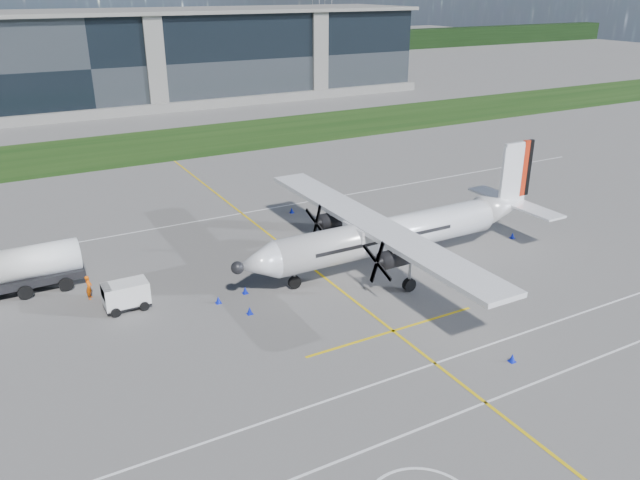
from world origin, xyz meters
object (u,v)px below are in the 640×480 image
(turboprop_aircraft, at_px, (399,213))
(safety_cone_portwing, at_px, (512,358))
(safety_cone_fwd, at_px, (218,300))
(safety_cone_nose_stbd, at_px, (245,290))
(baggage_tug, at_px, (126,296))
(fuel_tanker_truck, at_px, (8,273))
(ground_crew_person, at_px, (89,286))
(pylon_east, at_px, (322,0))
(safety_cone_stbdwing, at_px, (292,210))
(safety_cone_tail, at_px, (512,235))
(safety_cone_nose_port, at_px, (250,310))

(turboprop_aircraft, distance_m, safety_cone_portwing, 14.60)
(safety_cone_fwd, relative_size, safety_cone_nose_stbd, 1.00)
(baggage_tug, height_order, safety_cone_portwing, baggage_tug)
(fuel_tanker_truck, relative_size, safety_cone_nose_stbd, 17.05)
(ground_crew_person, bearing_deg, baggage_tug, -120.73)
(pylon_east, xyz_separation_m, safety_cone_fwd, (-90.01, -147.48, -14.75))
(safety_cone_stbdwing, bearing_deg, safety_cone_nose_stbd, -127.69)
(ground_crew_person, relative_size, safety_cone_nose_stbd, 3.80)
(baggage_tug, distance_m, safety_cone_portwing, 23.99)
(safety_cone_fwd, bearing_deg, safety_cone_nose_stbd, 11.98)
(safety_cone_nose_stbd, bearing_deg, safety_cone_fwd, -168.02)
(fuel_tanker_truck, xyz_separation_m, safety_cone_portwing, (23.63, -22.44, -1.35))
(ground_crew_person, relative_size, safety_cone_fwd, 3.80)
(safety_cone_tail, bearing_deg, baggage_tug, 174.05)
(fuel_tanker_truck, xyz_separation_m, ground_crew_person, (4.50, -3.20, -0.65))
(pylon_east, xyz_separation_m, fuel_tanker_truck, (-101.77, -139.49, -13.40))
(turboprop_aircraft, bearing_deg, pylon_east, 62.81)
(ground_crew_person, height_order, safety_cone_portwing, ground_crew_person)
(safety_cone_fwd, bearing_deg, safety_cone_portwing, -50.60)
(baggage_tug, distance_m, safety_cone_nose_port, 8.07)
(baggage_tug, bearing_deg, safety_cone_tail, -5.95)
(pylon_east, relative_size, safety_cone_nose_stbd, 60.00)
(safety_cone_portwing, bearing_deg, fuel_tanker_truck, 136.48)
(safety_cone_fwd, height_order, safety_cone_tail, same)
(ground_crew_person, distance_m, safety_cone_stbdwing, 21.19)
(fuel_tanker_truck, bearing_deg, safety_cone_fwd, -34.20)
(baggage_tug, bearing_deg, safety_cone_portwing, -43.94)
(turboprop_aircraft, relative_size, ground_crew_person, 14.09)
(fuel_tanker_truck, xyz_separation_m, baggage_tug, (6.36, -5.79, -0.70))
(pylon_east, height_order, safety_cone_tail, pylon_east)
(safety_cone_nose_port, bearing_deg, safety_cone_portwing, -48.67)
(safety_cone_nose_stbd, bearing_deg, turboprop_aircraft, -4.57)
(safety_cone_portwing, bearing_deg, safety_cone_nose_port, 131.33)
(safety_cone_portwing, xyz_separation_m, safety_cone_tail, (13.43, 13.44, 0.00))
(safety_cone_tail, bearing_deg, safety_cone_nose_port, -176.79)
(safety_cone_fwd, bearing_deg, fuel_tanker_truck, 145.80)
(turboprop_aircraft, bearing_deg, safety_cone_nose_port, -171.73)
(safety_cone_stbdwing, distance_m, safety_cone_nose_stbd, 16.36)
(pylon_east, xyz_separation_m, safety_cone_nose_stbd, (-87.92, -147.03, -14.75))
(turboprop_aircraft, distance_m, ground_crew_person, 22.10)
(ground_crew_person, distance_m, safety_cone_portwing, 27.14)
(turboprop_aircraft, relative_size, safety_cone_nose_stbd, 53.51)
(safety_cone_fwd, xyz_separation_m, safety_cone_stbdwing, (12.10, 13.39, 0.00))
(ground_crew_person, bearing_deg, safety_cone_nose_stbd, -91.22)
(baggage_tug, xyz_separation_m, ground_crew_person, (-1.86, 2.60, 0.05))
(pylon_east, relative_size, baggage_tug, 9.98)
(pylon_east, relative_size, safety_cone_nose_port, 60.00)
(turboprop_aircraft, height_order, safety_cone_nose_stbd, turboprop_aircraft)
(safety_cone_nose_stbd, bearing_deg, fuel_tanker_truck, 151.42)
(safety_cone_portwing, height_order, safety_cone_tail, same)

